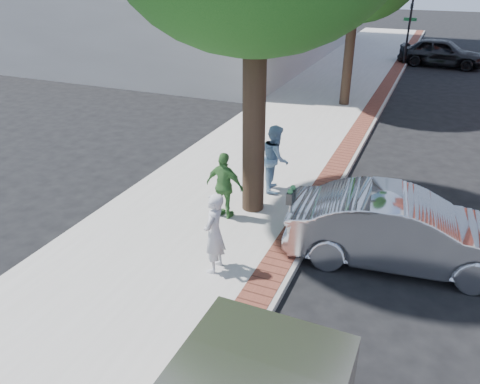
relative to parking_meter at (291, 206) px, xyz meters
The scene contains 12 objects.
ground 1.50m from the parking_meter, 152.63° to the right, with size 120.00×120.00×0.00m, color black.
sidewalk 8.01m from the parking_meter, 106.77° to the left, with size 5.00×60.00×0.15m, color #9E9991.
brick_strip 7.66m from the parking_meter, 90.66° to the left, with size 0.60×60.00×0.01m, color brown.
curb 7.68m from the parking_meter, 88.02° to the left, with size 0.10×60.00×0.15m, color gray.
office_base 25.63m from the parking_meter, 122.56° to the left, with size 18.20×22.20×4.00m, color gray.
signal_near 21.62m from the parking_meter, 89.70° to the left, with size 0.70×0.15×3.80m.
parking_meter is the anchor object (origin of this frame).
person_gray 1.63m from the parking_meter, 134.22° to the right, with size 0.59×0.39×1.62m, color #B8B8BE.
person_officer 2.97m from the parking_meter, 114.95° to the left, with size 0.84×0.66×1.73m, color #81A8C8.
person_green 2.01m from the parking_meter, 155.64° to the left, with size 0.93×0.39×1.59m, color #407B38.
sedan_silver 2.27m from the parking_meter, 19.55° to the left, with size 1.58×4.53×1.49m, color silver.
bg_car 22.46m from the parking_meter, 84.74° to the left, with size 1.89×4.69×1.60m, color black.
Camera 1 is at (3.06, -7.45, 5.53)m, focal length 35.00 mm.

